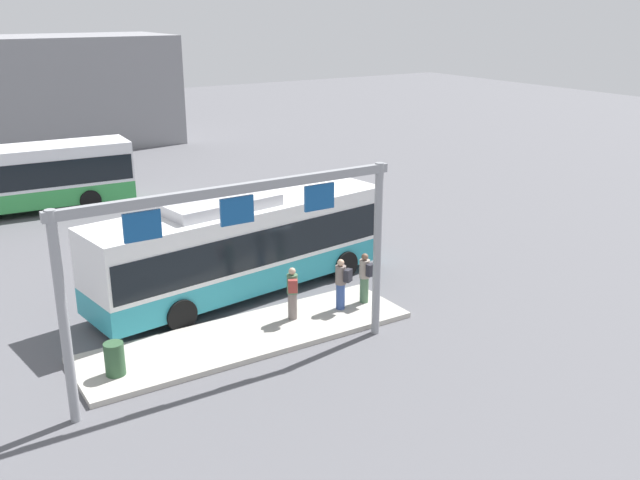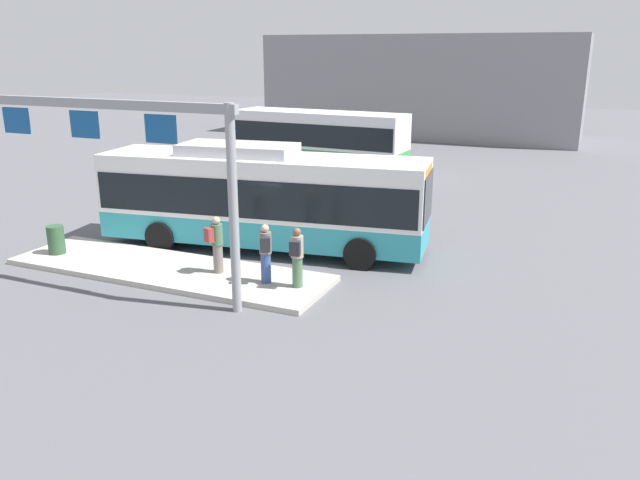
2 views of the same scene
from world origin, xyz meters
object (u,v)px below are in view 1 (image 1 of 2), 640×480
object	(u,v)px
person_boarding	(365,277)
trash_bin	(115,359)
bus_main	(243,242)
bus_background_left	(24,175)
person_waiting_near	(341,283)
person_waiting_mid	(292,292)

from	to	relation	value
person_boarding	trash_bin	world-z (taller)	person_boarding
bus_main	bus_background_left	xyz separation A→B (m)	(-4.23, 14.41, -0.03)
person_boarding	person_waiting_near	distance (m)	0.94
person_waiting_mid	bus_main	bearing A→B (deg)	29.24
bus_background_left	person_waiting_mid	bearing A→B (deg)	107.26
trash_bin	person_waiting_mid	bearing A→B (deg)	5.02
bus_background_left	person_waiting_mid	distance (m)	18.01
bus_background_left	person_waiting_near	xyz separation A→B (m)	(6.06, -17.62, -0.73)
trash_bin	person_boarding	bearing A→B (deg)	2.47
bus_main	person_waiting_near	distance (m)	3.77
person_boarding	bus_background_left	bearing A→B (deg)	9.55
bus_main	trash_bin	bearing A→B (deg)	-155.29
person_waiting_near	bus_main	bearing A→B (deg)	1.84
trash_bin	bus_main	bearing A→B (deg)	32.71
bus_main	person_waiting_mid	distance (m)	3.14
person_waiting_near	person_waiting_mid	bearing A→B (deg)	56.51
person_boarding	trash_bin	bearing A→B (deg)	80.32
person_boarding	person_waiting_mid	xyz separation A→B (m)	(-2.63, 0.14, 0.00)
bus_background_left	trash_bin	bearing A→B (deg)	89.12
bus_background_left	person_boarding	xyz separation A→B (m)	(7.00, -17.59, -0.73)
bus_background_left	bus_main	bearing A→B (deg)	109.57
person_waiting_near	person_waiting_mid	world-z (taller)	same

